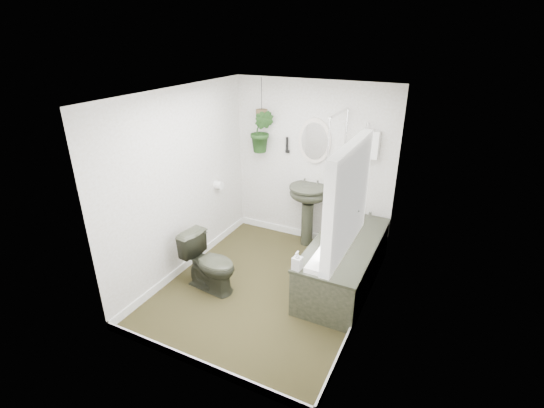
% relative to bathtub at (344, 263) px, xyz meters
% --- Properties ---
extents(floor, '(2.30, 2.80, 0.02)m').
position_rel_bathtub_xyz_m(floor, '(-0.80, -0.50, -0.30)').
color(floor, '#2C2911').
rests_on(floor, ground).
extents(ceiling, '(2.30, 2.80, 0.02)m').
position_rel_bathtub_xyz_m(ceiling, '(-0.80, -0.50, 2.02)').
color(ceiling, white).
rests_on(ceiling, ground).
extents(wall_back, '(2.30, 0.02, 2.30)m').
position_rel_bathtub_xyz_m(wall_back, '(-0.80, 0.91, 0.86)').
color(wall_back, white).
rests_on(wall_back, ground).
extents(wall_front, '(2.30, 0.02, 2.30)m').
position_rel_bathtub_xyz_m(wall_front, '(-0.80, -1.91, 0.86)').
color(wall_front, white).
rests_on(wall_front, ground).
extents(wall_left, '(0.02, 2.80, 2.30)m').
position_rel_bathtub_xyz_m(wall_left, '(-1.96, -0.50, 0.86)').
color(wall_left, white).
rests_on(wall_left, ground).
extents(wall_right, '(0.02, 2.80, 2.30)m').
position_rel_bathtub_xyz_m(wall_right, '(0.36, -0.50, 0.86)').
color(wall_right, white).
rests_on(wall_right, ground).
extents(skirting, '(2.30, 2.80, 0.10)m').
position_rel_bathtub_xyz_m(skirting, '(-0.80, -0.50, -0.24)').
color(skirting, white).
rests_on(skirting, floor).
extents(bathtub, '(0.72, 1.72, 0.58)m').
position_rel_bathtub_xyz_m(bathtub, '(0.00, 0.00, 0.00)').
color(bathtub, '#2D2F23').
rests_on(bathtub, floor).
extents(bath_screen, '(0.04, 0.72, 1.40)m').
position_rel_bathtub_xyz_m(bath_screen, '(-0.33, 0.49, 0.99)').
color(bath_screen, silver).
rests_on(bath_screen, bathtub).
extents(shower_box, '(0.20, 0.10, 0.35)m').
position_rel_bathtub_xyz_m(shower_box, '(0.00, 0.84, 1.26)').
color(shower_box, white).
rests_on(shower_box, wall_back).
extents(oval_mirror, '(0.46, 0.03, 0.62)m').
position_rel_bathtub_xyz_m(oval_mirror, '(-0.76, 0.87, 1.21)').
color(oval_mirror, beige).
rests_on(oval_mirror, wall_back).
extents(wall_sconce, '(0.04, 0.04, 0.22)m').
position_rel_bathtub_xyz_m(wall_sconce, '(-1.16, 0.86, 1.11)').
color(wall_sconce, black).
rests_on(wall_sconce, wall_back).
extents(toilet_roll_holder, '(0.11, 0.11, 0.11)m').
position_rel_bathtub_xyz_m(toilet_roll_holder, '(-1.90, 0.20, 0.61)').
color(toilet_roll_holder, white).
rests_on(toilet_roll_holder, wall_left).
extents(window_recess, '(0.08, 1.00, 0.90)m').
position_rel_bathtub_xyz_m(window_recess, '(0.29, -1.20, 1.36)').
color(window_recess, white).
rests_on(window_recess, wall_right).
extents(window_sill, '(0.18, 1.00, 0.04)m').
position_rel_bathtub_xyz_m(window_sill, '(0.22, -1.20, 0.94)').
color(window_sill, white).
rests_on(window_sill, wall_right).
extents(window_blinds, '(0.01, 0.86, 0.76)m').
position_rel_bathtub_xyz_m(window_blinds, '(0.24, -1.20, 1.36)').
color(window_blinds, white).
rests_on(window_blinds, wall_right).
extents(toilet, '(0.72, 0.47, 0.70)m').
position_rel_bathtub_xyz_m(toilet, '(-1.40, -0.80, 0.06)').
color(toilet, '#2D2F23').
rests_on(toilet, floor).
extents(pedestal_sink, '(0.54, 0.46, 0.91)m').
position_rel_bathtub_xyz_m(pedestal_sink, '(-0.76, 0.71, 0.16)').
color(pedestal_sink, '#2D2F23').
rests_on(pedestal_sink, floor).
extents(sill_plant, '(0.26, 0.23, 0.26)m').
position_rel_bathtub_xyz_m(sill_plant, '(0.23, -0.96, 1.09)').
color(sill_plant, black).
rests_on(sill_plant, window_sill).
extents(hanging_plant, '(0.37, 0.32, 0.60)m').
position_rel_bathtub_xyz_m(hanging_plant, '(-1.50, 0.75, 1.29)').
color(hanging_plant, black).
rests_on(hanging_plant, ceiling).
extents(soap_bottle, '(0.10, 0.10, 0.21)m').
position_rel_bathtub_xyz_m(soap_bottle, '(-0.29, -0.79, 0.40)').
color(soap_bottle, black).
rests_on(soap_bottle, bathtub).
extents(hanging_pot, '(0.16, 0.16, 0.12)m').
position_rel_bathtub_xyz_m(hanging_pot, '(-1.50, 0.75, 1.53)').
color(hanging_pot, brown).
rests_on(hanging_pot, ceiling).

